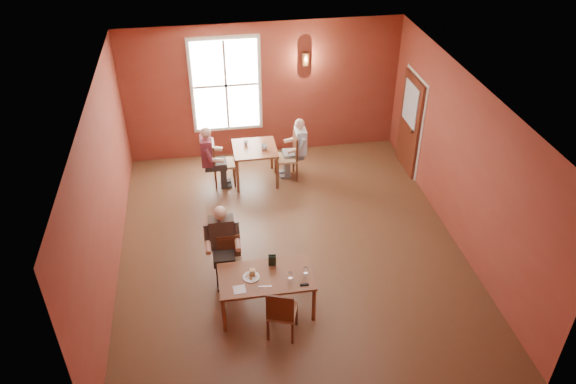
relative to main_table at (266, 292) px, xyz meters
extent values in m
cube|color=brown|center=(0.61, 1.44, -0.34)|extent=(6.00, 7.00, 0.01)
cube|color=brown|center=(0.61, 4.94, 1.16)|extent=(6.00, 0.04, 3.00)
cube|color=brown|center=(0.61, -2.06, 1.16)|extent=(6.00, 0.04, 3.00)
cube|color=brown|center=(-2.39, 1.44, 1.16)|extent=(0.04, 7.00, 3.00)
cube|color=brown|center=(3.61, 1.44, 1.16)|extent=(0.04, 7.00, 3.00)
cube|color=white|center=(0.61, 1.44, 2.66)|extent=(6.00, 7.00, 0.04)
cube|color=white|center=(-0.19, 4.89, 1.36)|extent=(1.36, 0.10, 1.96)
cube|color=maroon|center=(3.55, 3.74, 0.71)|extent=(0.12, 1.04, 2.10)
cylinder|color=brown|center=(1.51, 4.84, 1.86)|extent=(0.16, 0.16, 0.28)
cylinder|color=white|center=(-0.22, 0.01, 0.35)|extent=(0.34, 0.34, 0.03)
cube|color=tan|center=(-0.20, 0.04, 0.39)|extent=(0.10, 0.09, 0.10)
cube|color=black|center=(0.13, 0.23, 0.43)|extent=(0.12, 0.07, 0.19)
cube|color=white|center=(-0.04, -0.22, 0.34)|extent=(0.19, 0.04, 0.00)
cube|color=white|center=(-0.42, -0.23, 0.34)|extent=(0.19, 0.19, 0.01)
cube|color=black|center=(0.54, -0.29, 0.35)|extent=(0.13, 0.05, 0.02)
imported|color=white|center=(0.45, 3.64, 0.50)|extent=(0.14, 0.14, 0.11)
imported|color=white|center=(0.10, 3.89, 0.49)|extent=(0.13, 0.13, 0.09)
camera|label=1|loc=(-0.70, -6.29, 6.16)|focal=35.00mm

